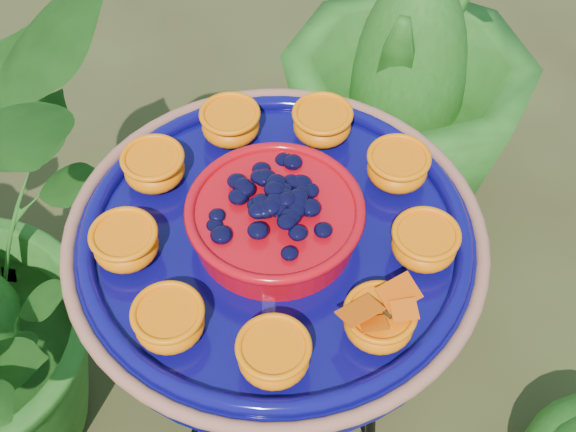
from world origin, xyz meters
name	(u,v)px	position (x,y,z in m)	size (l,w,h in m)	color
tripod_stand	(279,394)	(0.00, -0.06, 0.58)	(0.39, 0.40, 0.96)	black
feeder_dish	(276,236)	(0.00, -0.06, 1.00)	(0.54, 0.54, 0.11)	#0A0757
driftwood_log	(335,358)	(0.26, 0.17, 0.11)	(0.22, 0.22, 0.66)	gray
shrub_back_right	(416,25)	(0.72, 0.64, 0.57)	(0.64, 0.64, 1.15)	#1F4F15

